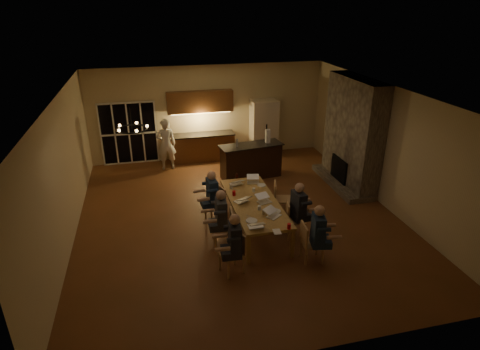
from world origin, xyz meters
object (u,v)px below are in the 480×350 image
mug_mid (254,190)px  bar_island (251,161)px  chair_right_far (283,199)px  can_cola (237,176)px  redcup_mid (234,193)px  plate_far (262,185)px  bar_bottle (237,143)px  chandelier (132,129)px  plate_left (252,221)px  dining_table (254,215)px  laptop_c (241,197)px  laptop_d (264,198)px  person_right_near (318,235)px  person_right_mid (298,210)px  chair_right_near (312,242)px  refrigerator (264,128)px  chair_right_mid (296,219)px  person_left_near (235,245)px  person_left_mid (221,218)px  chair_left_near (232,254)px  chair_left_far (215,205)px  laptop_f (253,179)px  laptop_a (256,222)px  standing_person (166,144)px  redcup_near (289,226)px  plate_near (276,211)px  bar_blender (268,136)px  chair_left_mid (223,229)px  person_left_far (212,197)px  laptop_e (236,180)px  laptop_b (274,212)px

mug_mid → bar_island: bearing=76.5°
chair_right_far → can_cola: (-1.01, 0.89, 0.37)m
mug_mid → redcup_mid: 0.53m
plate_far → bar_bottle: bar_bottle is taller
chandelier → plate_left: chandelier is taller
dining_table → laptop_c: 0.58m
bar_island → laptop_d: bearing=-107.2°
person_right_near → person_right_mid: size_ratio=1.00×
person_right_near → redcup_mid: bearing=43.2°
can_cola → mug_mid: bearing=-76.3°
chair_right_near → plate_far: 2.41m
refrigerator → plate_far: (-1.25, -4.01, -0.24)m
chair_right_near → bar_bottle: size_ratio=3.71×
chair_right_mid → person_left_near: (-1.70, -1.06, 0.24)m
chair_right_far → person_left_mid: (-1.81, -1.04, 0.24)m
dining_table → plate_far: size_ratio=12.41×
chair_left_near → redcup_mid: size_ratio=7.42×
bar_island → bar_bottle: size_ratio=8.12×
person_right_mid → laptop_d: person_right_mid is taller
chair_left_far → chandelier: chandelier is taller
laptop_f → plate_far: laptop_f is taller
bar_island → dining_table: bearing=-111.5°
person_right_mid → laptop_c: (-1.21, 0.63, 0.17)m
bar_island → laptop_a: size_ratio=6.09×
standing_person → redcup_near: size_ratio=14.19×
bar_island → chair_right_far: (0.18, -2.50, -0.10)m
person_right_near → plate_near: (-0.57, 1.06, 0.07)m
can_cola → bar_blender: (1.38, 1.69, 0.48)m
dining_table → laptop_a: bearing=-104.0°
chair_left_mid → person_left_far: 1.17m
laptop_c → plate_near: (0.64, -0.67, -0.10)m
person_right_near → can_cola: size_ratio=11.50×
person_right_near → mug_mid: person_right_near is taller
bar_blender → plate_near: bearing=-105.5°
person_right_mid → laptop_e: 1.96m
can_cola → standing_person: bearing=119.8°
redcup_mid → plate_left: (0.10, -1.30, -0.05)m
chair_left_far → person_right_mid: bearing=40.2°
chair_left_far → bar_bottle: size_ratio=3.71×
chair_left_far → chair_right_mid: 2.08m
person_left_far → plate_near: (1.25, -1.18, 0.07)m
chair_left_far → laptop_b: 1.84m
laptop_f → bar_island: bearing=88.3°
refrigerator → standing_person: size_ratio=1.17×
bar_island → standing_person: standing_person is taller
refrigerator → chair_right_mid: (-0.80, -5.36, -0.55)m
chair_right_near → laptop_e: size_ratio=2.78×
bar_island → mug_mid: bearing=-111.4°
laptop_e → can_cola: 0.38m
can_cola → chair_right_near: bearing=-72.1°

